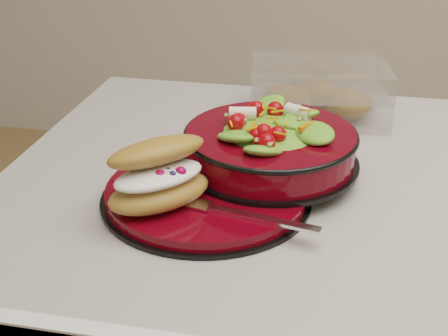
% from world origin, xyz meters
% --- Properties ---
extents(dinner_plate, '(0.28, 0.28, 0.02)m').
position_xyz_m(dinner_plate, '(-0.31, -0.09, 0.91)').
color(dinner_plate, black).
rests_on(dinner_plate, island_counter).
extents(salad_bowl, '(0.25, 0.25, 0.10)m').
position_xyz_m(salad_bowl, '(-0.24, -0.01, 0.96)').
color(salad_bowl, black).
rests_on(salad_bowl, dinner_plate).
extents(croissant, '(0.15, 0.16, 0.08)m').
position_xyz_m(croissant, '(-0.36, -0.14, 0.96)').
color(croissant, '#A87833').
rests_on(croissant, dinner_plate).
extents(fork, '(0.18, 0.05, 0.00)m').
position_xyz_m(fork, '(-0.25, -0.15, 0.92)').
color(fork, silver).
rests_on(fork, dinner_plate).
extents(pastry_box, '(0.25, 0.20, 0.09)m').
position_xyz_m(pastry_box, '(-0.19, 0.24, 0.94)').
color(pastry_box, white).
rests_on(pastry_box, island_counter).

